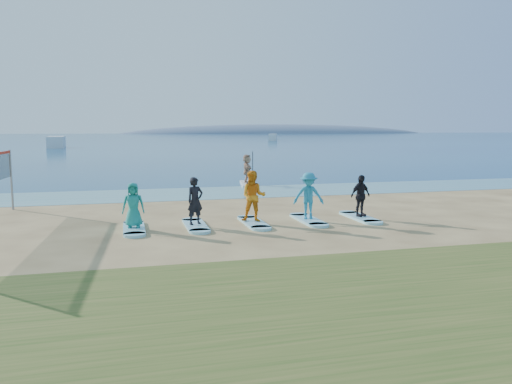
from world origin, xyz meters
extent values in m
plane|color=tan|center=(0.00, 0.00, 0.00)|extent=(600.00, 600.00, 0.00)
plane|color=teal|center=(0.00, 10.50, 0.01)|extent=(600.00, 600.00, 0.00)
plane|color=navy|center=(0.00, 160.00, 0.01)|extent=(600.00, 600.00, 0.00)
ellipsoid|color=slate|center=(95.00, 300.00, 0.00)|extent=(220.00, 56.00, 18.00)
cylinder|color=gray|center=(-8.21, 7.28, 1.25)|extent=(0.09, 0.09, 2.50)
cube|color=silver|center=(3.46, 13.79, 0.06)|extent=(1.18, 3.07, 0.12)
imported|color=tan|center=(3.46, 13.79, 0.97)|extent=(0.82, 1.65, 1.71)
cube|color=silver|center=(-15.24, 77.89, 0.00)|extent=(3.23, 8.65, 1.95)
cube|color=silver|center=(35.42, 115.88, 0.00)|extent=(4.01, 6.50, 1.81)
cube|color=#8FD0DD|center=(-3.37, 1.68, 0.04)|extent=(0.70, 2.20, 0.09)
imported|color=#1B8378|center=(-3.37, 1.68, 0.84)|extent=(0.77, 0.53, 1.50)
cube|color=#8FD0DD|center=(-1.30, 1.68, 0.04)|extent=(0.70, 2.20, 0.09)
imported|color=black|center=(-1.30, 1.68, 0.91)|extent=(0.70, 0.59, 1.63)
cube|color=#8FD0DD|center=(0.77, 1.68, 0.04)|extent=(0.70, 2.20, 0.09)
imported|color=orange|center=(0.77, 1.68, 0.99)|extent=(1.06, 0.94, 1.81)
cube|color=#8FD0DD|center=(2.84, 1.68, 0.04)|extent=(0.70, 2.20, 0.09)
imported|color=teal|center=(2.84, 1.68, 0.94)|extent=(1.22, 0.89, 1.70)
cube|color=#8FD0DD|center=(4.91, 1.68, 0.04)|extent=(0.70, 2.20, 0.09)
imported|color=black|center=(4.91, 1.68, 0.87)|extent=(0.99, 0.65, 1.56)
camera|label=1|loc=(-3.55, -15.24, 3.39)|focal=35.00mm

